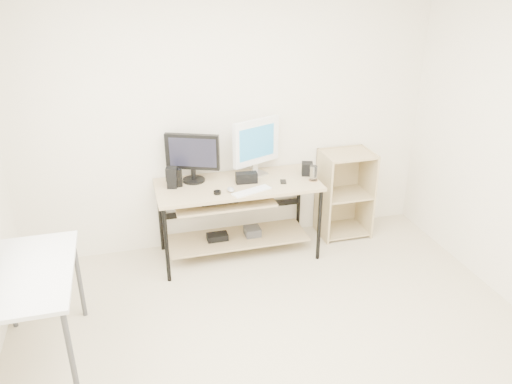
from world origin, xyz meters
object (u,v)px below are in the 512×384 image
at_px(side_table, 27,282).
at_px(black_monitor, 192,155).
at_px(desk, 235,204).
at_px(white_imac, 256,143).
at_px(shelf_unit, 343,192).
at_px(audio_controller, 177,178).

relative_size(side_table, black_monitor, 2.10).
relative_size(desk, side_table, 1.50).
distance_m(desk, white_imac, 0.60).
xyz_separation_m(desk, side_table, (-1.65, -1.06, 0.13)).
xyz_separation_m(side_table, shelf_unit, (2.83, 1.22, -0.22)).
relative_size(desk, shelf_unit, 1.67).
xyz_separation_m(desk, audio_controller, (-0.52, 0.07, 0.29)).
height_order(desk, shelf_unit, shelf_unit).
bearing_deg(white_imac, shelf_unit, -23.27).
relative_size(desk, white_imac, 2.77).
relative_size(black_monitor, audio_controller, 2.86).
bearing_deg(white_imac, black_monitor, 157.35).
height_order(desk, audio_controller, audio_controller).
relative_size(side_table, white_imac, 1.84).
relative_size(shelf_unit, black_monitor, 1.89).
bearing_deg(side_table, white_imac, 32.74).
distance_m(desk, shelf_unit, 1.19).
relative_size(desk, audio_controller, 8.99).
bearing_deg(audio_controller, desk, -19.87).
relative_size(white_imac, audio_controller, 3.25).
relative_size(desk, black_monitor, 3.15).
bearing_deg(shelf_unit, side_table, -156.67).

